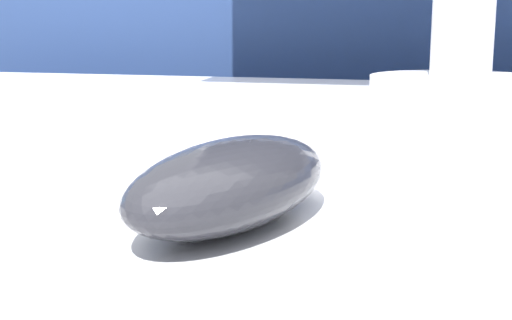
% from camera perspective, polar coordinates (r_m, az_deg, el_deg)
% --- Properties ---
extents(partition_panel, '(5.00, 0.03, 1.01)m').
position_cam_1_polar(partition_panel, '(1.15, 9.12, -6.64)').
color(partition_panel, navy).
rests_on(partition_panel, ground_plane).
extents(computer_mouse_near, '(0.09, 0.14, 0.03)m').
position_cam_1_polar(computer_mouse_near, '(0.29, -1.86, -1.78)').
color(computer_mouse_near, '#232328').
rests_on(computer_mouse_near, desk).
extents(keyboard, '(0.42, 0.15, 0.02)m').
position_cam_1_polar(keyboard, '(0.52, -5.20, 3.48)').
color(keyboard, white).
rests_on(keyboard, desk).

